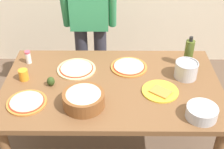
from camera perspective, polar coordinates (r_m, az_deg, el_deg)
The scene contains 13 objects.
dining_table at distance 2.31m, azimuth -0.01°, elevation -3.57°, with size 1.60×0.96×0.76m.
person_cook at distance 2.83m, azimuth -4.18°, elevation 10.44°, with size 0.49×0.25×1.62m.
pizza_raw_on_board at distance 2.42m, azimuth -6.62°, elevation 1.07°, with size 0.30×0.30×0.02m.
pizza_cooked_on_tray at distance 2.16m, azimuth -15.54°, elevation -4.95°, with size 0.27×0.27×0.02m.
pizza_second_cooked at distance 2.43m, azimuth 3.15°, elevation 1.45°, with size 0.29×0.29×0.02m.
plate_with_slice at distance 2.20m, azimuth 8.93°, elevation -3.08°, with size 0.26×0.26×0.02m.
popcorn_bowl at distance 2.04m, azimuth -5.29°, elevation -4.40°, with size 0.28×0.28×0.11m.
mixing_bowl_steel at distance 2.04m, azimuth 16.30°, elevation -6.74°, with size 0.20×0.20×0.08m.
olive_oil_bottle at distance 2.48m, azimuth 14.05°, elevation 3.87°, with size 0.07×0.07×0.26m.
steel_pot at distance 2.36m, azimuth 13.59°, elevation 0.90°, with size 0.17×0.17×0.13m.
cup_orange at distance 2.37m, azimuth -16.09°, elevation -0.05°, with size 0.07×0.07×0.09m, color orange.
salt_shaker at distance 2.56m, azimuth -15.29°, elevation 3.13°, with size 0.04×0.04×0.11m.
avocado at distance 2.27m, azimuth -11.27°, elevation -1.25°, with size 0.06×0.06×0.07m, color #2D4219.
Camera 1 is at (0.01, -1.81, 2.11)m, focal length 49.30 mm.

